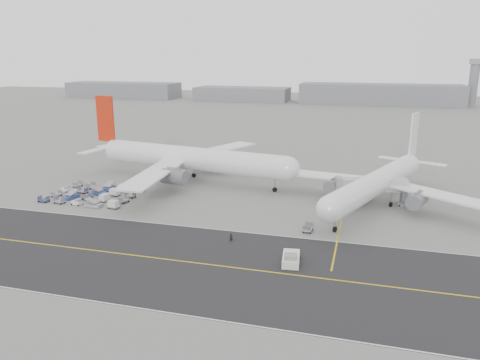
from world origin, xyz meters
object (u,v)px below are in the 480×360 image
(airliner_b, at_px, (378,182))
(pushback_tug, at_px, (291,259))
(airliner_a, at_px, (188,158))
(jet_bridge, at_px, (373,186))
(ground_crew_a, at_px, (231,238))
(control_tower, at_px, (474,82))

(airliner_b, height_order, pushback_tug, airliner_b)
(airliner_a, distance_m, jet_bridge, 50.24)
(airliner_b, relative_size, jet_bridge, 3.04)
(jet_bridge, bearing_deg, ground_crew_a, -141.93)
(airliner_a, bearing_deg, ground_crew_a, -138.59)
(pushback_tug, relative_size, jet_bridge, 0.45)
(airliner_b, xyz_separation_m, ground_crew_a, (-26.44, -31.01, -4.64))
(airliner_b, xyz_separation_m, pushback_tug, (-14.08, -37.36, -4.62))
(pushback_tug, xyz_separation_m, ground_crew_a, (-12.36, 6.36, -0.02))
(airliner_a, bearing_deg, control_tower, -16.16)
(airliner_a, height_order, jet_bridge, airliner_a)
(control_tower, xyz_separation_m, ground_crew_a, (-89.18, -272.63, -15.38))
(jet_bridge, relative_size, ground_crew_a, 9.91)
(airliner_a, xyz_separation_m, airliner_b, (50.59, -8.13, -0.93))
(jet_bridge, bearing_deg, pushback_tug, -121.59)
(pushback_tug, bearing_deg, airliner_a, 121.72)
(control_tower, bearing_deg, ground_crew_a, -108.11)
(control_tower, bearing_deg, jet_bridge, -104.78)
(control_tower, relative_size, pushback_tug, 4.03)
(jet_bridge, height_order, ground_crew_a, jet_bridge)
(control_tower, distance_m, pushback_tug, 289.78)
(airliner_b, bearing_deg, pushback_tug, -89.17)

